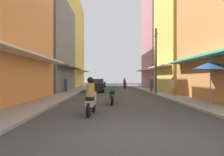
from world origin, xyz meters
name	(u,v)px	position (x,y,z in m)	size (l,w,h in m)	color
ground_plane	(115,93)	(0.00, 15.31, 0.00)	(84.98, 84.98, 0.00)	#38383A
sidewalk_left	(70,93)	(-4.52, 15.31, 0.06)	(1.91, 46.63, 0.12)	gray
sidewalk_right	(159,93)	(4.52, 15.31, 0.06)	(1.91, 46.63, 0.12)	#9E9991
building_left_mid	(42,46)	(-8.47, 18.98, 5.35)	(7.05, 10.86, 10.72)	slate
building_left_far	(63,44)	(-8.47, 30.70, 7.43)	(7.05, 11.69, 14.88)	#EFD159
building_right_mid	(188,37)	(8.47, 17.84, 6.29)	(7.05, 8.19, 12.59)	#EFD159
building_right_far	(165,33)	(8.47, 27.29, 8.72)	(7.05, 9.17, 17.46)	#B7727F
motorbike_green	(112,96)	(-0.43, 6.68, 0.50)	(0.55, 1.81, 0.96)	black
motorbike_maroon	(125,84)	(1.85, 25.30, 0.70)	(0.55, 1.81, 1.58)	black
motorbike_blue	(104,84)	(-1.31, 28.02, 0.50)	(0.77, 1.73, 0.96)	black
motorbike_silver	(91,98)	(-1.41, 3.19, 0.70)	(0.55, 1.81, 1.58)	black
parked_car	(96,85)	(-1.98, 17.56, 0.74)	(1.85, 4.14, 1.45)	black
pedestrian_crossing	(173,87)	(4.68, 11.44, 0.80)	(0.34, 0.34, 1.61)	#BF8C3F
pedestrian_foreground	(66,84)	(-5.16, 16.68, 0.85)	(0.34, 0.34, 1.70)	#334C8C
pedestrian_midway	(151,85)	(3.91, 16.20, 0.83)	(0.34, 0.34, 1.66)	#99333F
vendor_umbrella	(211,66)	(5.00, 5.87, 2.22)	(2.11, 2.11, 2.45)	#99999E
utility_pole	(156,61)	(3.81, 13.72, 3.17)	(0.20, 1.20, 6.20)	#4C4C4F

